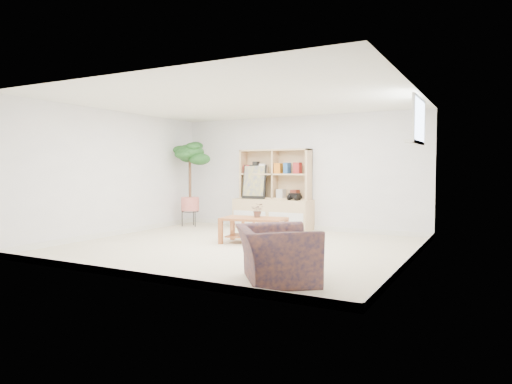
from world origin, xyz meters
The scene contains 14 objects.
floor centered at (0.00, 0.00, 0.00)m, with size 5.50×5.00×0.01m, color beige.
ceiling centered at (0.00, 0.00, 2.40)m, with size 5.50×5.00×0.01m, color white.
walls centered at (0.00, 0.00, 1.20)m, with size 5.51×5.01×2.40m.
baseboard centered at (0.00, 0.00, 0.05)m, with size 5.50×5.00×0.10m, color white, non-canonical shape.
window centered at (2.73, 0.60, 2.00)m, with size 0.10×0.98×0.68m, color silver, non-canonical shape.
window_sill centered at (2.67, 0.60, 1.68)m, with size 0.14×1.00×0.04m, color white.
storage_unit centered at (-0.46, 2.24, 0.85)m, with size 1.70×0.57×1.70m, color tan, non-canonical shape.
poster centered at (-0.88, 2.19, 1.00)m, with size 0.53×0.12×0.73m, color yellow, non-canonical shape.
toy_truck centered at (0.08, 2.15, 0.72)m, with size 0.31×0.22×0.17m, color black, non-canonical shape.
coffee_table centered at (0.07, 0.41, 0.22)m, with size 1.09×0.59×0.45m, color #B15D2F, non-canonical shape.
table_plant centered at (0.09, 0.52, 0.57)m, with size 0.22×0.19×0.25m, color #256725.
floor_tree centered at (-2.30, 1.80, 0.95)m, with size 0.70×0.70×1.90m, color #134217, non-canonical shape.
armchair centered at (1.56, -1.79, 0.36)m, with size 0.97×0.85×0.72m, color #111B3F.
sill_plant centered at (2.67, 0.68, 1.82)m, with size 0.14×0.11×0.25m, color #134217.
Camera 1 is at (3.79, -6.47, 1.30)m, focal length 32.00 mm.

